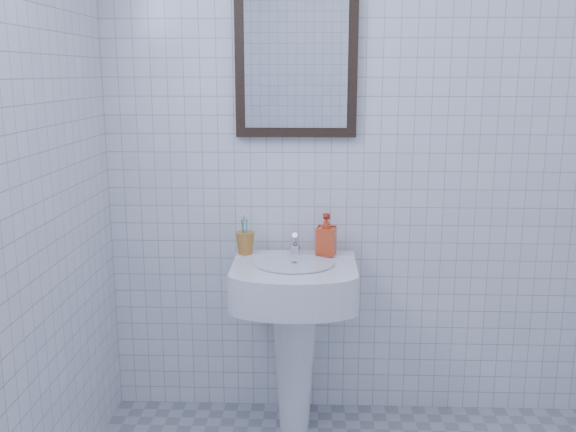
{
  "coord_description": "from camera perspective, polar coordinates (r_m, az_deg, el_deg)",
  "views": [
    {
      "loc": [
        -0.22,
        -1.51,
        1.5
      ],
      "look_at": [
        -0.31,
        0.86,
        0.97
      ],
      "focal_mm": 40.0,
      "sensor_mm": 36.0,
      "label": 1
    }
  ],
  "objects": [
    {
      "name": "wall_mirror",
      "position": [
        2.69,
        0.73,
        13.64
      ],
      "size": [
        0.5,
        0.04,
        0.62
      ],
      "color": "black",
      "rests_on": "wall_back"
    },
    {
      "name": "washbasin",
      "position": [
        2.68,
        0.57,
        -9.04
      ],
      "size": [
        0.5,
        0.36,
        0.76
      ],
      "color": "white",
      "rests_on": "ground"
    },
    {
      "name": "toothbrush_cup",
      "position": [
        2.69,
        -3.82,
        -2.41
      ],
      "size": [
        0.08,
        0.08,
        0.09
      ],
      "primitive_type": null,
      "rotation": [
        0.0,
        0.0,
        0.01
      ],
      "color": "#C07C2E",
      "rests_on": "washbasin"
    },
    {
      "name": "wall_back",
      "position": [
        2.73,
        6.82,
        7.22
      ],
      "size": [
        2.2,
        0.02,
        2.5
      ],
      "primitive_type": "cube",
      "color": "white",
      "rests_on": "ground"
    },
    {
      "name": "faucet",
      "position": [
        2.67,
        0.63,
        -2.6
      ],
      "size": [
        0.04,
        0.09,
        0.11
      ],
      "color": "silver",
      "rests_on": "washbasin"
    },
    {
      "name": "soap_dispenser",
      "position": [
        2.67,
        3.42,
        -1.63
      ],
      "size": [
        0.09,
        0.09,
        0.17
      ],
      "primitive_type": "imported",
      "rotation": [
        0.0,
        0.0,
        -0.19
      ],
      "color": "red",
      "rests_on": "washbasin"
    }
  ]
}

